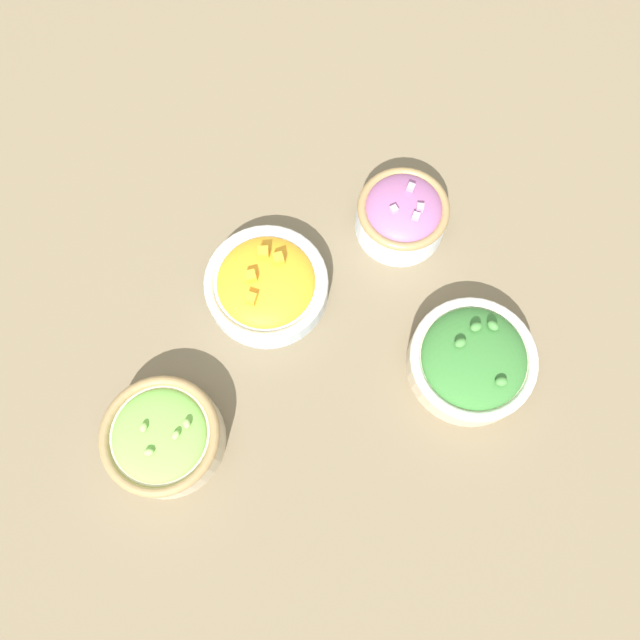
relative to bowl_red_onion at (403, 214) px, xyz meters
The scene contains 5 objects.
ground_plane 0.18m from the bowl_red_onion, 126.82° to the right, with size 3.00×3.00×0.00m, color #75664C.
bowl_red_onion is the anchor object (origin of this frame).
bowl_squash 0.20m from the bowl_red_onion, 151.86° to the right, with size 0.15×0.15×0.06m.
bowl_broccoli 0.21m from the bowl_red_onion, 67.95° to the right, with size 0.15×0.15×0.07m.
bowl_lettuce 0.40m from the bowl_red_onion, 135.33° to the right, with size 0.14×0.14×0.07m.
Camera 1 is at (0.00, -0.23, 0.75)m, focal length 35.00 mm.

